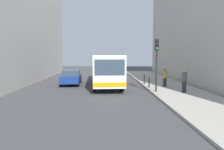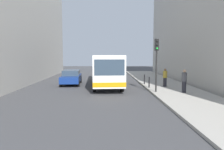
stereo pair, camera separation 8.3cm
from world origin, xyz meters
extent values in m
plane|color=#424244|center=(0.00, 0.00, 0.00)|extent=(80.00, 80.00, 0.00)
cube|color=#ADA89E|center=(5.40, 0.00, 0.07)|extent=(4.40, 40.00, 0.15)
cube|color=#BCB7AD|center=(11.50, 4.00, 7.05)|extent=(7.00, 32.00, 14.11)
cube|color=white|center=(-0.36, 3.42, 1.75)|extent=(3.01, 11.10, 2.50)
cube|color=orange|center=(-0.36, 3.42, 0.80)|extent=(3.03, 11.13, 0.36)
cube|color=#2D3D4C|center=(-0.10, -2.05, 2.10)|extent=(2.26, 0.17, 1.20)
cube|color=#2D3D4C|center=(-0.38, 3.92, 2.10)|extent=(2.96, 9.51, 1.00)
cylinder|color=black|center=(0.95, -0.42, 0.50)|extent=(0.33, 1.01, 1.00)
cylinder|color=black|center=(-1.30, -0.53, 0.50)|extent=(0.33, 1.01, 1.00)
cylinder|color=black|center=(0.59, 7.37, 0.50)|extent=(0.33, 1.01, 1.00)
cylinder|color=black|center=(-1.67, 7.26, 0.50)|extent=(0.33, 1.01, 1.00)
cube|color=navy|center=(-3.92, 3.94, 0.64)|extent=(2.02, 4.49, 0.64)
cube|color=#2D3D4C|center=(-3.93, 4.09, 1.22)|extent=(1.72, 2.54, 0.52)
cylinder|color=black|center=(-3.02, 2.48, 0.32)|extent=(0.25, 0.65, 0.64)
cylinder|color=black|center=(-4.66, 2.40, 0.32)|extent=(0.25, 0.65, 0.64)
cylinder|color=black|center=(-3.17, 5.48, 0.32)|extent=(0.25, 0.65, 0.64)
cylinder|color=black|center=(-4.81, 5.39, 0.32)|extent=(0.25, 0.65, 0.64)
cylinder|color=black|center=(3.55, -1.39, 1.75)|extent=(0.12, 0.12, 3.20)
cube|color=black|center=(3.55, -1.39, 3.80)|extent=(0.28, 0.24, 0.90)
sphere|color=black|center=(3.55, -1.52, 4.08)|extent=(0.16, 0.16, 0.16)
sphere|color=black|center=(3.55, -1.52, 3.80)|extent=(0.16, 0.16, 0.16)
sphere|color=green|center=(3.55, -1.52, 3.52)|extent=(0.16, 0.16, 0.16)
cylinder|color=black|center=(3.45, 0.77, 0.62)|extent=(0.11, 0.11, 0.95)
cylinder|color=black|center=(3.45, 3.06, 0.62)|extent=(0.11, 0.11, 0.95)
cylinder|color=#26262D|center=(5.60, -1.83, 0.59)|extent=(0.32, 0.32, 0.87)
cylinder|color=#4C4C51|center=(5.60, -1.83, 1.36)|extent=(0.38, 0.38, 0.67)
sphere|color=tan|center=(5.60, -1.83, 1.81)|extent=(0.24, 0.24, 0.24)
cylinder|color=#26262D|center=(5.01, 1.32, 0.55)|extent=(0.32, 0.32, 0.81)
cylinder|color=gold|center=(5.01, 1.32, 1.27)|extent=(0.38, 0.38, 0.62)
sphere|color=#8C6647|center=(5.01, 1.32, 1.69)|extent=(0.22, 0.22, 0.22)
camera|label=1|loc=(-0.41, -17.67, 3.02)|focal=33.92mm
camera|label=2|loc=(-0.33, -17.67, 3.02)|focal=33.92mm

